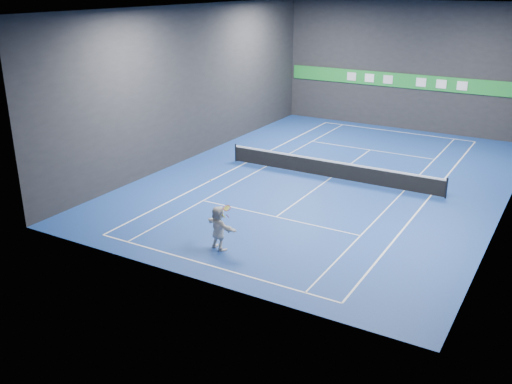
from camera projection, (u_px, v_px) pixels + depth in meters
The scene contains 19 objects.
ground at pixel (331, 178), 31.51m from camera, with size 26.00×26.00×0.00m, color navy.
ceiling at pixel (339, 7), 28.37m from camera, with size 26.00×26.00×0.00m, color black.
wall_back at pixel (406, 67), 40.47m from camera, with size 18.00×0.10×9.00m, color #242426.
wall_front at pixel (186, 161), 19.41m from camera, with size 18.00×0.10×9.00m, color #242426.
wall_left at pixel (195, 83), 34.17m from camera, with size 0.10×26.00×9.00m, color #242426.
baseline_near at pixel (208, 265), 21.88m from camera, with size 10.98×0.08×0.01m, color white.
baseline_far at pixel (396, 131), 41.14m from camera, with size 10.98×0.08×0.01m, color white.
sideline_doubles_left at pixel (246, 163), 34.09m from camera, with size 0.08×23.78×0.01m, color white.
sideline_doubles_right at pixel (431, 196), 28.92m from camera, with size 0.08×23.78×0.01m, color white.
sideline_singles_left at pixel (266, 166), 33.44m from camera, with size 0.06×23.78×0.01m, color white.
sideline_singles_right at pixel (404, 191), 29.57m from camera, with size 0.06×23.78×0.01m, color white.
service_line_near at pixel (276, 217), 26.32m from camera, with size 8.23×0.06×0.01m, color white.
service_line_far at pixel (370, 150), 36.69m from camera, with size 8.23×0.06×0.01m, color white.
center_service_line at pixel (331, 178), 31.51m from camera, with size 0.06×12.80×0.01m, color white.
player at pixel (219, 228), 22.89m from camera, with size 1.73×0.55×1.86m, color silver.
tennis_ball at pixel (210, 180), 22.40m from camera, with size 0.06×0.06×0.06m, color #CFE826.
tennis_net at pixel (331, 169), 31.32m from camera, with size 12.50×0.10×1.07m.
sponsor_banner at pixel (405, 81), 40.77m from camera, with size 17.64×0.11×1.00m.
tennis_racket at pixel (226, 209), 22.46m from camera, with size 0.42×0.38×0.60m.
Camera 1 is at (11.39, -27.85, 10.28)m, focal length 40.00 mm.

